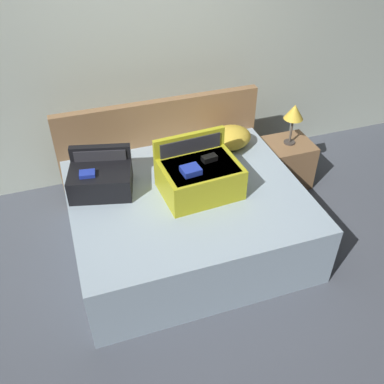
% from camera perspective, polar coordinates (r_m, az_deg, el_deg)
% --- Properties ---
extents(ground_plane, '(12.00, 12.00, 0.00)m').
position_cam_1_polar(ground_plane, '(3.51, 1.51, -11.06)').
color(ground_plane, '#4C515B').
extents(back_wall, '(8.00, 0.10, 2.60)m').
position_cam_1_polar(back_wall, '(4.10, -6.43, 18.76)').
color(back_wall, '#B7C1B2').
rests_on(back_wall, ground).
extents(bed, '(1.82, 1.53, 0.55)m').
position_cam_1_polar(bed, '(3.58, -0.59, -3.58)').
color(bed, '#99ADBC').
rests_on(bed, ground).
extents(headboard, '(1.86, 0.08, 0.96)m').
position_cam_1_polar(headboard, '(4.07, -4.16, 5.85)').
color(headboard, olive).
rests_on(headboard, ground).
extents(hard_case_large, '(0.62, 0.49, 0.41)m').
position_cam_1_polar(hard_case_large, '(3.33, 0.98, 2.15)').
color(hard_case_large, gold).
rests_on(hard_case_large, bed).
extents(hard_case_medium, '(0.55, 0.47, 0.31)m').
position_cam_1_polar(hard_case_medium, '(3.44, -11.93, 1.85)').
color(hard_case_medium, black).
rests_on(hard_case_medium, bed).
extents(pillow_near_headboard, '(0.40, 0.31, 0.20)m').
position_cam_1_polar(pillow_near_headboard, '(3.90, 5.01, 7.13)').
color(pillow_near_headboard, gold).
rests_on(pillow_near_headboard, bed).
extents(nightstand, '(0.44, 0.40, 0.47)m').
position_cam_1_polar(nightstand, '(4.38, 12.26, 3.75)').
color(nightstand, olive).
rests_on(nightstand, ground).
extents(table_lamp, '(0.18, 0.18, 0.40)m').
position_cam_1_polar(table_lamp, '(4.10, 13.29, 10.05)').
color(table_lamp, '#3F3833').
rests_on(table_lamp, nightstand).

